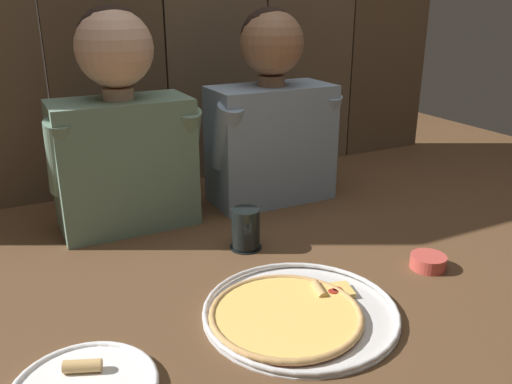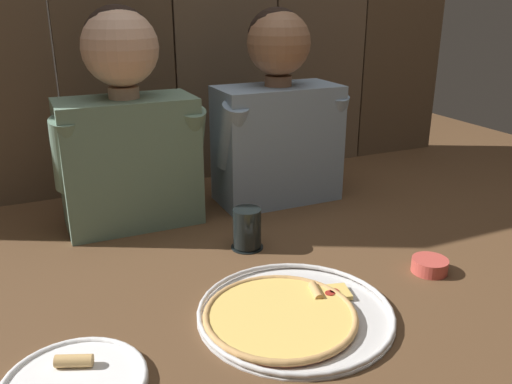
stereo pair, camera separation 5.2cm
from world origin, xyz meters
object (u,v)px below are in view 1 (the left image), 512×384
diner_left (121,125)px  pizza_tray (294,312)px  drinking_glass (245,229)px  dipping_bowl (428,261)px  diner_right (271,114)px

diner_left → pizza_tray: bearing=-73.9°
pizza_tray → diner_left: diner_left is taller
drinking_glass → diner_left: size_ratio=0.18×
dipping_bowl → diner_left: 0.85m
drinking_glass → dipping_bowl: (0.34, -0.29, -0.03)m
pizza_tray → diner_right: bearing=65.6°
pizza_tray → diner_right: size_ratio=0.69×
pizza_tray → dipping_bowl: dipping_bowl is taller
drinking_glass → pizza_tray: bearing=-98.4°
drinking_glass → diner_right: bearing=51.2°
pizza_tray → diner_left: bearing=106.1°
drinking_glass → dipping_bowl: size_ratio=1.26×
diner_left → diner_right: 0.45m
dipping_bowl → diner_right: size_ratio=0.14×
diner_left → diner_right: diner_left is taller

